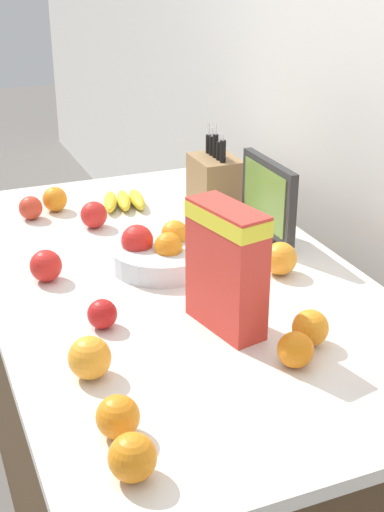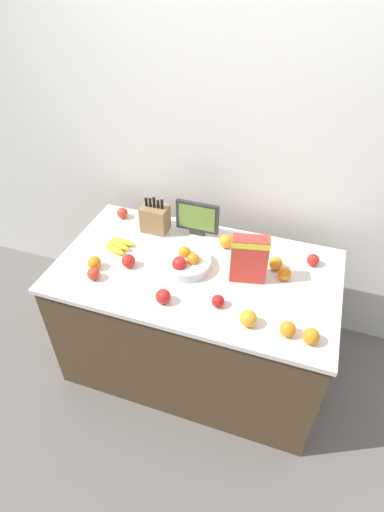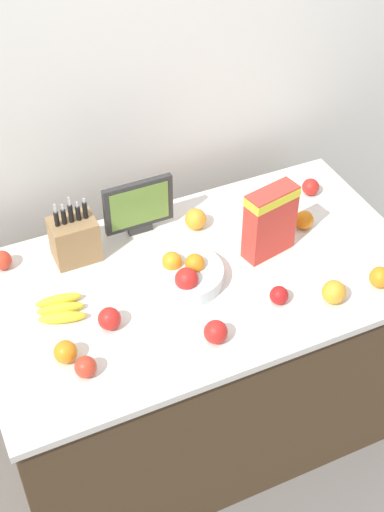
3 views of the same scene
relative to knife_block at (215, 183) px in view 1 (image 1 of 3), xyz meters
The scene contains 18 objects.
counter 0.70m from the knife_block, 37.63° to the right, with size 1.63×0.92×0.87m.
knife_block is the anchor object (origin of this frame).
small_monitor 0.28m from the knife_block, ahead, with size 0.28×0.03×0.23m.
cereal_box 0.72m from the knife_block, 22.00° to the right, with size 0.21×0.12×0.28m.
fruit_bowl 0.43m from the knife_block, 42.77° to the right, with size 0.28×0.28×0.11m.
banana_bunch 0.30m from the knife_block, 118.64° to the right, with size 0.18×0.16×0.04m.
apple_middle 0.28m from the knife_block, 168.14° to the left, with size 0.07×0.07×0.07m, color red.
apple_leftmost 0.39m from the knife_block, 90.94° to the right, with size 0.08×0.08×0.08m, color red.
apple_near_bananas 0.66m from the knife_block, 63.67° to the right, with size 0.08×0.08×0.08m, color red.
apple_rightmost 0.78m from the knife_block, 42.52° to the right, with size 0.07×0.07×0.07m, color red.
apple_front 0.57m from the knife_block, 104.72° to the right, with size 0.07×0.07×0.07m, color red.
orange_near_bowl 0.96m from the knife_block, 38.66° to the right, with size 0.09×0.09×0.09m, color orange.
orange_by_cereal 0.50m from the knife_block, 111.58° to the right, with size 0.08×0.08×0.08m, color orange.
orange_front_center 0.89m from the knife_block, 13.39° to the right, with size 0.07×0.07×0.07m, color orange.
orange_mid_right 0.82m from the knife_block, ahead, with size 0.08×0.08×0.08m, color orange.
orange_front_left 1.12m from the knife_block, 32.47° to the right, with size 0.08×0.08×0.08m, color orange.
orange_mid_left 1.21m from the knife_block, 30.04° to the right, with size 0.08×0.08×0.08m, color orange.
orange_front_right 0.48m from the knife_block, ahead, with size 0.08×0.08×0.08m, color orange.
Camera 1 is at (1.54, -0.57, 1.67)m, focal length 50.00 mm.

